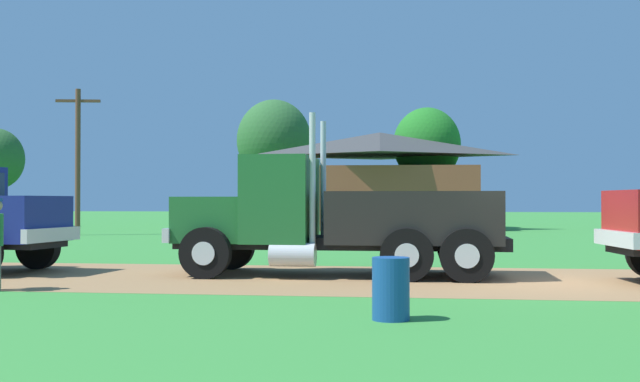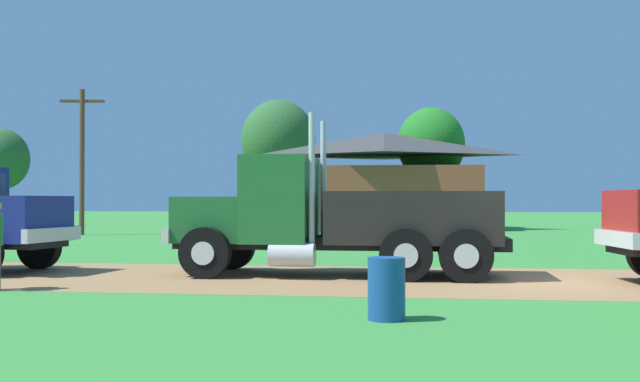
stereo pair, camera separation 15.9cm
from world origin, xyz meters
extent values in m
plane|color=#398C38|center=(0.00, 0.00, 0.00)|extent=(200.00, 200.00, 0.00)
cube|color=#9D744A|center=(0.00, 0.00, 0.00)|extent=(120.00, 6.21, 0.01)
cube|color=black|center=(-4.12, 0.73, 0.76)|extent=(7.57, 1.60, 0.28)
cube|color=#23662D|center=(-7.09, 0.76, 1.29)|extent=(1.63, 2.03, 1.05)
cube|color=silver|center=(-7.95, 0.77, 0.94)|extent=(0.18, 2.21, 0.32)
cube|color=#23662D|center=(-5.53, 0.75, 1.75)|extent=(1.52, 2.32, 1.98)
cube|color=#2D3D4C|center=(-6.31, 0.75, 2.15)|extent=(0.06, 1.92, 0.87)
cylinder|color=silver|center=(-4.67, -0.17, 2.21)|extent=(0.14, 0.14, 2.90)
cylinder|color=silver|center=(-4.65, 1.65, 2.21)|extent=(0.14, 0.14, 2.90)
cylinder|color=silver|center=(-5.09, -0.27, 0.54)|extent=(1.00, 0.53, 0.52)
cube|color=black|center=(-2.46, 0.72, 1.34)|extent=(3.86, 2.34, 1.17)
cylinder|color=black|center=(-7.02, -0.39, 0.57)|extent=(1.14, 0.31, 1.14)
cylinder|color=silver|center=(-7.02, -0.55, 0.57)|extent=(0.51, 0.04, 0.51)
cylinder|color=black|center=(-7.00, 1.91, 0.57)|extent=(1.14, 0.31, 1.14)
cylinder|color=silver|center=(-7.00, 2.07, 0.57)|extent=(0.51, 0.04, 0.51)
cylinder|color=black|center=(-1.36, -0.44, 0.57)|extent=(1.14, 0.31, 1.14)
cylinder|color=silver|center=(-1.36, -0.60, 0.57)|extent=(0.51, 0.04, 0.51)
cylinder|color=black|center=(-1.34, 1.86, 0.57)|extent=(1.14, 0.31, 1.14)
cylinder|color=silver|center=(-1.34, 2.02, 0.57)|extent=(0.51, 0.04, 0.51)
cylinder|color=black|center=(-2.61, -0.43, 0.57)|extent=(1.14, 0.31, 1.14)
cylinder|color=silver|center=(-2.61, -0.59, 0.57)|extent=(0.51, 0.04, 0.51)
cylinder|color=black|center=(-2.59, 1.87, 0.57)|extent=(1.14, 0.31, 1.14)
cylinder|color=silver|center=(-2.59, 2.03, 0.57)|extent=(0.51, 0.04, 0.51)
cube|color=silver|center=(1.68, -0.39, 0.94)|extent=(0.38, 2.26, 0.32)
cube|color=navy|center=(-11.89, 0.25, 1.29)|extent=(2.13, 2.17, 1.09)
cube|color=silver|center=(-10.87, 0.15, 0.93)|extent=(0.38, 2.19, 0.32)
cylinder|color=black|center=(-11.87, 1.39, 0.56)|extent=(1.14, 0.41, 1.12)
cylinder|color=silver|center=(-11.86, 1.55, 0.56)|extent=(0.50, 0.09, 0.50)
cylinder|color=#19478C|center=(-2.78, -5.60, 0.45)|extent=(0.54, 0.54, 0.90)
cube|color=#984931|center=(-4.57, 28.88, 1.87)|extent=(11.52, 6.47, 3.73)
pyramid|color=#3D3D3D|center=(-4.57, 28.88, 5.14)|extent=(12.10, 6.79, 1.41)
cube|color=black|center=(-6.11, 25.81, 1.10)|extent=(1.80, 0.15, 2.20)
cylinder|color=brown|center=(-19.21, 19.24, 3.66)|extent=(0.26, 0.26, 7.33)
cube|color=brown|center=(-19.21, 19.24, 6.73)|extent=(2.19, 0.54, 0.14)
cylinder|color=#513823|center=(-29.74, 29.56, 1.50)|extent=(0.44, 0.44, 3.00)
ellipsoid|color=#2A5A2C|center=(-29.74, 29.56, 4.47)|extent=(3.66, 3.66, 4.03)
cylinder|color=#513823|center=(-12.61, 37.02, 1.97)|extent=(0.44, 0.44, 3.94)
ellipsoid|color=#2F642F|center=(-12.61, 37.02, 6.09)|extent=(5.39, 5.39, 5.93)
cylinder|color=#513823|center=(-1.71, 31.37, 1.79)|extent=(0.44, 0.44, 3.57)
ellipsoid|color=#237723|center=(-1.71, 31.37, 5.27)|extent=(4.25, 4.25, 4.67)
camera|label=1|loc=(-2.42, -16.50, 1.72)|focal=42.20mm
camera|label=2|loc=(-2.26, -16.48, 1.72)|focal=42.20mm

